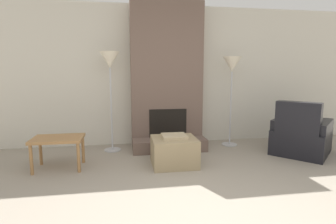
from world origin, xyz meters
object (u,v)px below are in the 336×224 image
object	(u,v)px
armchair	(300,138)
floor_lamp_right	(232,70)
ottoman	(174,151)
side_table	(58,142)
floor_lamp_left	(110,66)

from	to	relation	value
armchair	floor_lamp_right	distance (m)	1.65
ottoman	armchair	distance (m)	2.21
ottoman	side_table	bearing A→B (deg)	175.82
side_table	armchair	bearing A→B (deg)	1.00
ottoman	floor_lamp_right	xyz separation A→B (m)	(1.24, 0.90, 1.20)
ottoman	side_table	distance (m)	1.66
armchair	ottoman	bearing A→B (deg)	52.54
floor_lamp_right	ottoman	bearing A→B (deg)	-143.94
armchair	floor_lamp_right	bearing A→B (deg)	10.85
ottoman	floor_lamp_left	bearing A→B (deg)	136.10
ottoman	side_table	world-z (taller)	ottoman
side_table	floor_lamp_left	xyz separation A→B (m)	(0.71, 0.78, 1.08)
floor_lamp_left	armchair	bearing A→B (deg)	-12.86
ottoman	floor_lamp_left	size ratio (longest dim) A/B	0.38
armchair	side_table	world-z (taller)	armchair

